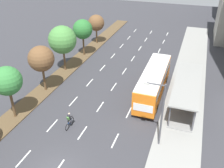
{
  "coord_description": "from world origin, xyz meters",
  "views": [
    {
      "loc": [
        9.35,
        -12.27,
        16.92
      ],
      "look_at": [
        0.23,
        13.87,
        1.2
      ],
      "focal_mm": 40.4,
      "sensor_mm": 36.0,
      "label": 1
    }
  ],
  "objects_px": {
    "median_tree_third": "(41,59)",
    "bus": "(154,80)",
    "median_tree_fifth": "(83,29)",
    "median_tree_second": "(7,81)",
    "bus_shelter": "(189,91)",
    "cyclist": "(69,121)",
    "median_tree_farthest": "(96,23)",
    "median_tree_fourth": "(62,40)",
    "streetlight": "(160,111)"
  },
  "relations": [
    {
      "from": "median_tree_fourth",
      "to": "median_tree_third",
      "type": "bearing_deg",
      "value": -86.05
    },
    {
      "from": "median_tree_third",
      "to": "median_tree_fifth",
      "type": "height_order",
      "value": "median_tree_fifth"
    },
    {
      "from": "bus",
      "to": "median_tree_fourth",
      "type": "bearing_deg",
      "value": 169.3
    },
    {
      "from": "cyclist",
      "to": "median_tree_fourth",
      "type": "xyz_separation_m",
      "value": [
        -6.85,
        11.72,
        3.98
      ]
    },
    {
      "from": "bus_shelter",
      "to": "bus",
      "type": "relative_size",
      "value": 0.96
    },
    {
      "from": "median_tree_third",
      "to": "streetlight",
      "type": "xyz_separation_m",
      "value": [
        15.5,
        -5.25,
        -0.57
      ]
    },
    {
      "from": "streetlight",
      "to": "median_tree_second",
      "type": "bearing_deg",
      "value": -176.86
    },
    {
      "from": "median_tree_second",
      "to": "streetlight",
      "type": "relative_size",
      "value": 0.92
    },
    {
      "from": "bus",
      "to": "median_tree_farthest",
      "type": "height_order",
      "value": "median_tree_farthest"
    },
    {
      "from": "median_tree_fourth",
      "to": "median_tree_farthest",
      "type": "relative_size",
      "value": 1.26
    },
    {
      "from": "median_tree_fifth",
      "to": "median_tree_fourth",
      "type": "bearing_deg",
      "value": -92.62
    },
    {
      "from": "median_tree_fifth",
      "to": "bus_shelter",
      "type": "bearing_deg",
      "value": -28.43
    },
    {
      "from": "streetlight",
      "to": "median_tree_farthest",
      "type": "bearing_deg",
      "value": 123.86
    },
    {
      "from": "median_tree_fourth",
      "to": "median_tree_fifth",
      "type": "relative_size",
      "value": 1.11
    },
    {
      "from": "bus_shelter",
      "to": "cyclist",
      "type": "xyz_separation_m",
      "value": [
        -11.18,
        -8.21,
        -1.08
      ]
    },
    {
      "from": "cyclist",
      "to": "median_tree_fourth",
      "type": "bearing_deg",
      "value": 120.29
    },
    {
      "from": "median_tree_second",
      "to": "streetlight",
      "type": "distance_m",
      "value": 15.57
    },
    {
      "from": "cyclist",
      "to": "median_tree_farthest",
      "type": "relative_size",
      "value": 0.34
    },
    {
      "from": "bus_shelter",
      "to": "median_tree_fifth",
      "type": "xyz_separation_m",
      "value": [
        -17.75,
        9.61,
        2.65
      ]
    },
    {
      "from": "median_tree_fifth",
      "to": "cyclist",
      "type": "bearing_deg",
      "value": -69.77
    },
    {
      "from": "bus",
      "to": "median_tree_fifth",
      "type": "relative_size",
      "value": 1.88
    },
    {
      "from": "median_tree_third",
      "to": "bus",
      "type": "bearing_deg",
      "value": 14.71
    },
    {
      "from": "bus_shelter",
      "to": "bus",
      "type": "xyz_separation_m",
      "value": [
        -4.28,
        0.91,
        0.2
      ]
    },
    {
      "from": "cyclist",
      "to": "streetlight",
      "type": "distance_m",
      "value": 9.59
    },
    {
      "from": "bus_shelter",
      "to": "median_tree_fourth",
      "type": "distance_m",
      "value": 18.59
    },
    {
      "from": "median_tree_third",
      "to": "median_tree_fourth",
      "type": "height_order",
      "value": "median_tree_fourth"
    },
    {
      "from": "median_tree_third",
      "to": "median_tree_fifth",
      "type": "distance_m",
      "value": 12.2
    },
    {
      "from": "median_tree_fourth",
      "to": "streetlight",
      "type": "height_order",
      "value": "median_tree_fourth"
    },
    {
      "from": "bus",
      "to": "median_tree_second",
      "type": "distance_m",
      "value": 16.64
    },
    {
      "from": "streetlight",
      "to": "bus",
      "type": "bearing_deg",
      "value": 103.92
    },
    {
      "from": "median_tree_fifth",
      "to": "median_tree_farthest",
      "type": "xyz_separation_m",
      "value": [
        -0.16,
        6.1,
        -0.61
      ]
    },
    {
      "from": "bus",
      "to": "median_tree_farthest",
      "type": "xyz_separation_m",
      "value": [
        -13.63,
        14.79,
        1.84
      ]
    },
    {
      "from": "median_tree_fourth",
      "to": "streetlight",
      "type": "relative_size",
      "value": 1.02
    },
    {
      "from": "bus_shelter",
      "to": "median_tree_fifth",
      "type": "height_order",
      "value": "median_tree_fifth"
    },
    {
      "from": "cyclist",
      "to": "median_tree_fifth",
      "type": "xyz_separation_m",
      "value": [
        -6.57,
        17.82,
        3.73
      ]
    },
    {
      "from": "bus_shelter",
      "to": "median_tree_third",
      "type": "xyz_separation_m",
      "value": [
        -17.61,
        -2.59,
        2.59
      ]
    },
    {
      "from": "median_tree_farthest",
      "to": "median_tree_fourth",
      "type": "bearing_deg",
      "value": -90.58
    },
    {
      "from": "bus_shelter",
      "to": "median_tree_fourth",
      "type": "bearing_deg",
      "value": 168.98
    },
    {
      "from": "cyclist",
      "to": "bus",
      "type": "bearing_deg",
      "value": 52.9
    },
    {
      "from": "median_tree_third",
      "to": "median_tree_fifth",
      "type": "xyz_separation_m",
      "value": [
        -0.14,
        12.2,
        0.06
      ]
    },
    {
      "from": "median_tree_third",
      "to": "median_tree_second",
      "type": "bearing_deg",
      "value": -90.37
    },
    {
      "from": "bus",
      "to": "median_tree_third",
      "type": "height_order",
      "value": "median_tree_third"
    },
    {
      "from": "median_tree_second",
      "to": "bus_shelter",
      "type": "bearing_deg",
      "value": 26.21
    },
    {
      "from": "median_tree_fifth",
      "to": "streetlight",
      "type": "distance_m",
      "value": 23.43
    },
    {
      "from": "cyclist",
      "to": "median_tree_fifth",
      "type": "bearing_deg",
      "value": 110.23
    },
    {
      "from": "median_tree_second",
      "to": "median_tree_third",
      "type": "bearing_deg",
      "value": 89.63
    },
    {
      "from": "bus_shelter",
      "to": "median_tree_second",
      "type": "distance_m",
      "value": 19.85
    },
    {
      "from": "median_tree_third",
      "to": "bus_shelter",
      "type": "bearing_deg",
      "value": 8.36
    },
    {
      "from": "median_tree_farthest",
      "to": "median_tree_fifth",
      "type": "bearing_deg",
      "value": -88.54
    },
    {
      "from": "median_tree_farthest",
      "to": "streetlight",
      "type": "height_order",
      "value": "streetlight"
    }
  ]
}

